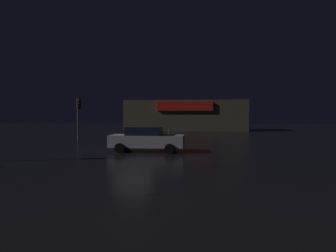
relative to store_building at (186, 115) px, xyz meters
name	(u,v)px	position (x,y,z in m)	size (l,w,h in m)	color
ground_plane	(133,149)	(-2.48, -25.33, -2.23)	(120.00, 120.00, 0.00)	black
store_building	(186,115)	(0.00, 0.00, 0.00)	(17.74, 6.94, 4.45)	brown
traffic_signal_opposite	(79,111)	(-8.67, -19.50, 0.42)	(0.42, 0.42, 3.75)	#595B60
car_near	(147,139)	(-1.36, -26.33, -1.44)	(4.63, 2.07, 1.56)	#B7B7BF
bollard_kerb_b	(169,135)	(-0.80, -17.98, -1.78)	(0.11, 0.11, 0.90)	#595B60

